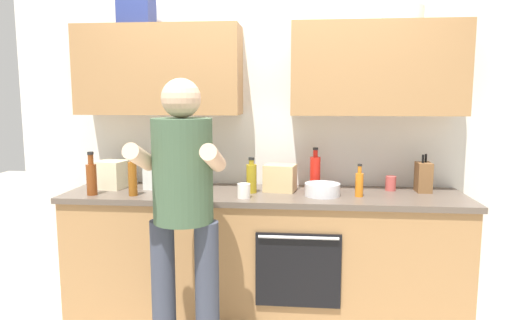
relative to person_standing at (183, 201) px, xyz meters
name	(u,v)px	position (x,y,z in m)	size (l,w,h in m)	color
ground_plane	(263,312)	(0.40, 0.72, -1.00)	(12.00, 12.00, 0.00)	#B2A893
back_wall_unit	(266,107)	(0.40, 0.99, 0.50)	(4.00, 0.38, 2.50)	silver
counter	(263,253)	(0.40, 0.72, -0.54)	(2.84, 0.67, 0.90)	#A37547
person_standing	(183,201)	(0.00, 0.00, 0.00)	(0.49, 0.45, 1.68)	#383D4C
bottle_hotsauce	(315,172)	(0.77, 0.88, 0.03)	(0.08, 0.08, 0.31)	red
bottle_syrup	(133,178)	(-0.49, 0.54, 0.03)	(0.06, 0.06, 0.28)	#8C4C14
bottle_juice	(359,184)	(1.06, 0.66, 0.00)	(0.06, 0.06, 0.23)	orange
bottle_oil	(251,178)	(0.31, 0.71, 0.01)	(0.07, 0.07, 0.26)	olive
bottle_vinegar	(92,177)	(-0.79, 0.53, 0.03)	(0.07, 0.07, 0.30)	brown
cup_coffee	(244,191)	(0.28, 0.54, -0.05)	(0.09, 0.09, 0.10)	white
cup_ceramic	(391,183)	(1.32, 0.89, -0.04)	(0.08, 0.08, 0.11)	#BF4C47
mixing_bowl	(322,190)	(0.81, 0.66, -0.05)	(0.24, 0.24, 0.09)	silver
knife_block	(423,177)	(1.54, 0.86, 0.01)	(0.10, 0.14, 0.27)	brown
potted_herb	(191,175)	(-0.12, 0.69, 0.03)	(0.14, 0.14, 0.24)	#9E6647
grocery_bag_produce	(162,177)	(-0.37, 0.81, -0.01)	(0.21, 0.21, 0.16)	silver
grocery_bag_rice	(113,174)	(-0.74, 0.79, 0.01)	(0.21, 0.20, 0.21)	beige
grocery_bag_bread	(280,178)	(0.51, 0.79, 0.00)	(0.22, 0.16, 0.19)	tan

